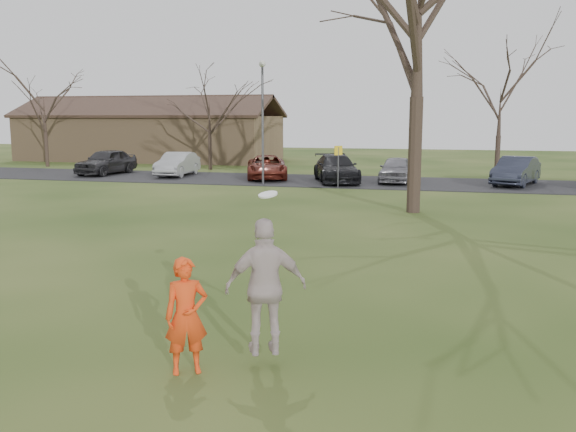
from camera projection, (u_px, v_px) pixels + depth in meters
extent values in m
plane|color=#1E380F|center=(221.00, 359.00, 9.08)|extent=(120.00, 120.00, 0.00)
cube|color=black|center=(384.00, 182.00, 33.01)|extent=(62.00, 6.50, 0.04)
imported|color=#EE4013|center=(186.00, 316.00, 8.50)|extent=(0.71, 0.63, 1.63)
imported|color=#28272A|center=(106.00, 162.00, 37.34)|extent=(2.25, 4.63, 1.52)
imported|color=#9D9EA2|center=(177.00, 164.00, 36.39)|extent=(1.71, 4.26, 1.38)
imported|color=maroon|center=(267.00, 167.00, 34.72)|extent=(3.43, 5.09, 1.30)
imported|color=black|center=(336.00, 168.00, 32.99)|extent=(3.48, 5.32, 1.43)
imported|color=slate|center=(396.00, 169.00, 32.82)|extent=(1.68, 4.04, 1.37)
imported|color=#272B3B|center=(516.00, 171.00, 31.53)|extent=(2.88, 4.63, 1.44)
imported|color=#C1AFAD|center=(266.00, 287.00, 8.63)|extent=(1.23, 0.88, 1.94)
cylinder|color=white|center=(268.00, 195.00, 8.61)|extent=(0.28, 0.27, 0.11)
cube|color=#8C6D4C|center=(151.00, 138.00, 50.01)|extent=(20.00, 8.00, 3.50)
cube|color=#33231C|center=(137.00, 106.00, 47.64)|extent=(20.60, 4.40, 1.78)
cube|color=#33231C|center=(161.00, 107.00, 51.57)|extent=(20.60, 4.40, 1.78)
cube|color=#38281E|center=(149.00, 98.00, 49.49)|extent=(20.60, 0.45, 0.20)
cylinder|color=#47474C|center=(263.00, 126.00, 31.59)|extent=(0.12, 0.12, 6.00)
sphere|color=beige|center=(262.00, 64.00, 31.09)|extent=(0.34, 0.34, 0.34)
cylinder|color=#47474C|center=(338.00, 168.00, 30.46)|extent=(0.06, 0.06, 2.00)
cube|color=yellow|center=(338.00, 150.00, 30.33)|extent=(0.35, 0.35, 0.45)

